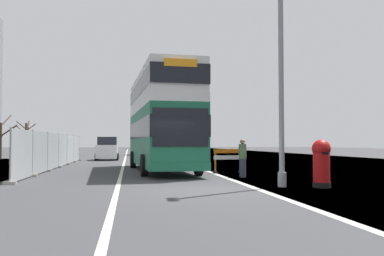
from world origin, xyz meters
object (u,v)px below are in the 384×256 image
object	(u,v)px
double_decker_bus	(161,120)
pedestrian_at_kerb	(243,158)
roadworks_barrier	(228,158)
car_receding_far	(139,146)
car_oncoming_near	(107,149)
red_pillar_postbox	(321,161)
lamppost_foreground	(281,63)
car_receding_mid	(147,147)

from	to	relation	value
double_decker_bus	pedestrian_at_kerb	xyz separation A→B (m)	(3.22, -4.64, -1.88)
roadworks_barrier	car_receding_far	world-z (taller)	car_receding_far
roadworks_barrier	car_oncoming_near	world-z (taller)	car_oncoming_near
red_pillar_postbox	car_oncoming_near	world-z (taller)	car_oncoming_near
lamppost_foreground	car_receding_mid	xyz separation A→B (m)	(-3.18, 32.88, -3.25)
red_pillar_postbox	car_receding_mid	size ratio (longest dim) A/B	0.42
double_decker_bus	car_oncoming_near	distance (m)	15.60
lamppost_foreground	roadworks_barrier	bearing A→B (deg)	92.26
roadworks_barrier	pedestrian_at_kerb	distance (m)	2.65
car_receding_mid	car_receding_far	xyz separation A→B (m)	(-0.79, 6.43, 0.06)
double_decker_bus	red_pillar_postbox	size ratio (longest dim) A/B	7.09
double_decker_bus	car_receding_mid	distance (m)	24.26
car_receding_mid	double_decker_bus	bearing A→B (deg)	-90.69
red_pillar_postbox	roadworks_barrier	bearing A→B (deg)	101.98
double_decker_bus	lamppost_foreground	size ratio (longest dim) A/B	1.27
roadworks_barrier	pedestrian_at_kerb	world-z (taller)	pedestrian_at_kerb
roadworks_barrier	car_receding_far	bearing A→B (deg)	96.49
red_pillar_postbox	car_oncoming_near	bearing A→B (deg)	108.98
double_decker_bus	lamppost_foreground	xyz separation A→B (m)	(3.47, -8.68, 1.54)
roadworks_barrier	car_receding_mid	bearing A→B (deg)	96.36
red_pillar_postbox	car_receding_mid	bearing A→B (deg)	97.57
car_receding_far	pedestrian_at_kerb	size ratio (longest dim) A/B	2.72
car_receding_far	pedestrian_at_kerb	xyz separation A→B (m)	(3.72, -35.26, -0.23)
double_decker_bus	pedestrian_at_kerb	bearing A→B (deg)	-55.19
red_pillar_postbox	car_oncoming_near	distance (m)	25.55
red_pillar_postbox	pedestrian_at_kerb	xyz separation A→B (m)	(-1.49, 4.45, -0.05)
double_decker_bus	car_oncoming_near	xyz separation A→B (m)	(-3.60, 15.08, -1.77)
pedestrian_at_kerb	car_receding_far	bearing A→B (deg)	96.03
lamppost_foreground	car_receding_mid	world-z (taller)	lamppost_foreground
double_decker_bus	roadworks_barrier	distance (m)	4.26
lamppost_foreground	roadworks_barrier	size ratio (longest dim) A/B	6.00
double_decker_bus	red_pillar_postbox	distance (m)	10.40
red_pillar_postbox	roadworks_barrier	world-z (taller)	red_pillar_postbox
car_receding_mid	car_receding_far	world-z (taller)	car_receding_far
double_decker_bus	car_oncoming_near	world-z (taller)	double_decker_bus
roadworks_barrier	car_oncoming_near	bearing A→B (deg)	111.74
red_pillar_postbox	car_receding_mid	world-z (taller)	car_receding_mid
car_oncoming_near	car_receding_far	world-z (taller)	car_receding_far
car_oncoming_near	car_receding_mid	world-z (taller)	car_receding_mid
lamppost_foreground	car_receding_far	bearing A→B (deg)	95.77
red_pillar_postbox	car_receding_mid	xyz separation A→B (m)	(-4.42, 33.28, 0.13)
car_oncoming_near	car_receding_mid	distance (m)	9.91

